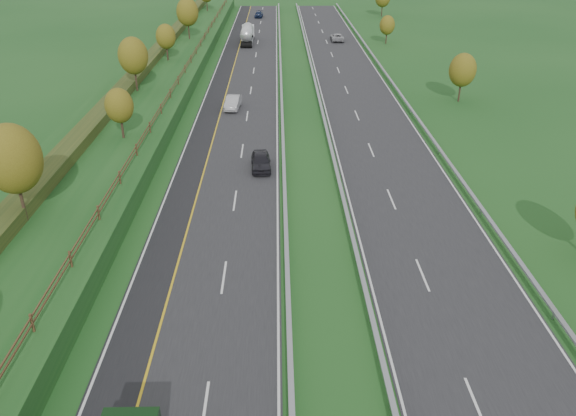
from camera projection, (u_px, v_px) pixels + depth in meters
The scene contains 18 objects.
ground at pixel (301, 126), 67.85m from camera, with size 400.00×400.00×0.00m, color #19471A.
near_carriageway at pixel (238, 114), 72.14m from camera, with size 10.50×200.00×0.04m, color #232326.
far_carriageway at pixel (366, 113), 72.42m from camera, with size 10.50×200.00×0.04m, color #232326.
hard_shoulder at pixel (209, 114), 72.07m from camera, with size 3.00×200.00×0.04m, color black.
lane_markings at pixel (287, 114), 72.13m from camera, with size 26.75×200.00×0.01m.
embankment_left at pixel (135, 107), 71.47m from camera, with size 12.00×200.00×2.00m, color #19471A.
hedge_left at pixel (118, 95), 70.72m from camera, with size 2.20×180.00×1.10m, color #283917.
fence_left at pixel (169, 94), 70.38m from camera, with size 0.12×189.06×1.20m.
median_barrier_near at pixel (282, 109), 71.96m from camera, with size 0.32×200.00×0.71m.
median_barrier_far at pixel (322, 109), 72.05m from camera, with size 0.32×200.00×0.71m.
outer_barrier_far at pixel (411, 108), 72.25m from camera, with size 0.32×200.00×0.71m.
trees_left at pixel (126, 71), 66.01m from camera, with size 6.64×164.30×7.66m.
trees_far at pixel (420, 37), 96.65m from camera, with size 8.45×118.60×7.12m.
road_tanker at pixel (247, 33), 112.47m from camera, with size 2.40×11.22×3.46m.
car_dark_near at pixel (261, 161), 55.95m from camera, with size 1.91×4.74×1.61m, color black.
car_silver_mid at pixel (233, 102), 73.76m from camera, with size 1.73×4.96×1.63m, color #A7A7AB.
car_small_far at pixel (259, 15), 141.93m from camera, with size 1.93×4.75×1.38m, color #131F3D.
car_oncoming at pixel (337, 37), 114.59m from camera, with size 2.48×5.38×1.49m, color #AAA9AE.
Camera 1 is at (5.12, -9.76, 22.40)m, focal length 35.00 mm.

